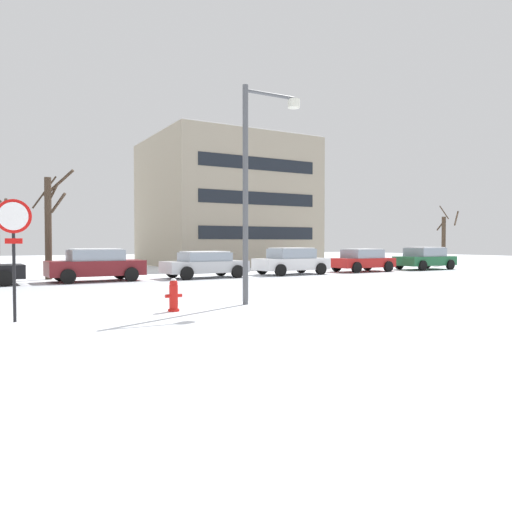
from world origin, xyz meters
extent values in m
plane|color=white|center=(0.00, 0.00, 0.00)|extent=(120.00, 120.00, 0.00)
cube|color=#B7BCC4|center=(0.00, 3.62, 0.00)|extent=(80.00, 9.23, 0.00)
cylinder|color=black|center=(-1.62, -1.93, 1.15)|extent=(0.07, 0.18, 2.30)
cylinder|color=red|center=(-1.62, -1.93, 2.35)|extent=(0.74, 0.20, 0.76)
cylinder|color=white|center=(-1.63, -1.94, 2.35)|extent=(0.61, 0.17, 0.62)
cube|color=red|center=(-1.62, -1.93, 1.80)|extent=(0.35, 0.11, 0.12)
cylinder|color=white|center=(-1.62, -1.92, 2.40)|extent=(0.41, 0.12, 0.42)
cylinder|color=red|center=(2.05, -2.08, 0.03)|extent=(0.30, 0.30, 0.06)
cylinder|color=red|center=(2.05, -2.08, 0.37)|extent=(0.22, 0.22, 0.62)
sphere|color=red|center=(2.05, -2.08, 0.72)|extent=(0.21, 0.21, 0.21)
cylinder|color=red|center=(1.89, -2.08, 0.40)|extent=(0.12, 0.09, 0.09)
cylinder|color=red|center=(2.21, -2.08, 0.40)|extent=(0.12, 0.09, 0.09)
sphere|color=white|center=(2.05, -2.08, 0.78)|extent=(0.15, 0.15, 0.15)
cylinder|color=#4C4F54|center=(4.34, -1.72, 3.11)|extent=(0.16, 0.16, 6.21)
cylinder|color=#4C4F54|center=(5.17, -1.72, 6.06)|extent=(1.65, 0.10, 0.10)
cylinder|color=silver|center=(5.99, -1.72, 5.91)|extent=(0.36, 0.36, 0.25)
cylinder|color=black|center=(-1.29, 10.10, 0.32)|extent=(0.64, 0.23, 0.64)
cylinder|color=black|center=(-1.25, 8.19, 0.32)|extent=(0.64, 0.23, 0.64)
cube|color=maroon|center=(2.51, 9.15, 0.61)|extent=(4.24, 1.85, 0.68)
cube|color=#8C99A8|center=(2.51, 9.15, 1.19)|extent=(2.34, 1.67, 0.49)
cube|color=white|center=(2.51, 9.15, 1.46)|extent=(2.13, 1.54, 0.06)
cylinder|color=black|center=(3.86, 10.08, 0.32)|extent=(0.64, 0.23, 0.64)
cylinder|color=black|center=(3.90, 8.28, 0.32)|extent=(0.64, 0.23, 0.64)
cylinder|color=black|center=(1.13, 10.03, 0.32)|extent=(0.64, 0.23, 0.64)
cylinder|color=black|center=(1.16, 8.22, 0.32)|extent=(0.64, 0.23, 0.64)
cube|color=silver|center=(7.75, 8.78, 0.55)|extent=(4.22, 1.86, 0.57)
cube|color=#8C99A8|center=(7.75, 8.78, 1.05)|extent=(2.33, 1.68, 0.43)
cube|color=white|center=(7.75, 8.78, 1.30)|extent=(2.12, 1.55, 0.06)
cylinder|color=black|center=(9.09, 9.72, 0.32)|extent=(0.64, 0.23, 0.64)
cylinder|color=black|center=(9.12, 7.90, 0.32)|extent=(0.64, 0.23, 0.64)
cylinder|color=black|center=(6.37, 9.66, 0.32)|extent=(0.64, 0.23, 0.64)
cylinder|color=black|center=(6.41, 7.85, 0.32)|extent=(0.64, 0.23, 0.64)
cube|color=white|center=(12.98, 8.85, 0.58)|extent=(4.13, 1.87, 0.62)
cube|color=#8C99A8|center=(12.98, 8.85, 1.16)|extent=(2.29, 1.69, 0.53)
cube|color=white|center=(12.98, 8.85, 1.45)|extent=(2.08, 1.56, 0.06)
cylinder|color=black|center=(14.29, 9.79, 0.32)|extent=(0.64, 0.23, 0.64)
cylinder|color=black|center=(14.33, 7.96, 0.32)|extent=(0.64, 0.23, 0.64)
cylinder|color=black|center=(11.63, 9.74, 0.32)|extent=(0.64, 0.23, 0.64)
cylinder|color=black|center=(11.67, 7.91, 0.32)|extent=(0.64, 0.23, 0.64)
cube|color=red|center=(18.22, 8.96, 0.55)|extent=(3.93, 1.83, 0.56)
cube|color=#8C99A8|center=(18.22, 8.96, 1.08)|extent=(2.18, 1.65, 0.50)
cube|color=white|center=(18.22, 8.96, 1.36)|extent=(1.98, 1.52, 0.06)
cylinder|color=black|center=(19.46, 9.88, 0.32)|extent=(0.64, 0.23, 0.64)
cylinder|color=black|center=(19.50, 8.09, 0.32)|extent=(0.64, 0.23, 0.64)
cylinder|color=black|center=(16.93, 9.83, 0.32)|extent=(0.64, 0.23, 0.64)
cylinder|color=black|center=(16.97, 8.04, 0.32)|extent=(0.64, 0.23, 0.64)
cube|color=#1E6038|center=(23.45, 8.83, 0.57)|extent=(4.08, 1.96, 0.59)
cube|color=#8C99A8|center=(23.45, 8.83, 1.14)|extent=(2.26, 1.77, 0.55)
cube|color=white|center=(23.45, 8.83, 1.44)|extent=(2.06, 1.64, 0.06)
cylinder|color=black|center=(24.75, 9.81, 0.32)|extent=(0.64, 0.23, 0.64)
cylinder|color=black|center=(24.79, 7.89, 0.32)|extent=(0.64, 0.23, 0.64)
cylinder|color=black|center=(22.12, 9.76, 0.32)|extent=(0.64, 0.23, 0.64)
cylinder|color=black|center=(22.16, 7.84, 0.32)|extent=(0.64, 0.23, 0.64)
cylinder|color=#423326|center=(0.82, 11.53, 2.44)|extent=(0.32, 0.32, 4.87)
cylinder|color=#423326|center=(1.32, 11.76, 3.69)|extent=(0.63, 1.12, 0.96)
cylinder|color=#423326|center=(1.03, 11.80, 4.02)|extent=(0.69, 0.56, 1.28)
cylinder|color=#423326|center=(0.74, 12.07, 4.21)|extent=(1.17, 0.26, 1.65)
cylinder|color=#423326|center=(1.40, 12.11, 4.68)|extent=(1.33, 1.31, 1.32)
cylinder|color=#423326|center=(-0.95, 12.49, 3.28)|extent=(0.15, 0.97, 1.15)
cylinder|color=#423326|center=(29.24, 12.16, 1.87)|extent=(0.31, 0.31, 3.75)
cylinder|color=#423326|center=(29.34, 12.50, 3.13)|extent=(0.77, 0.33, 0.90)
cylinder|color=#423326|center=(29.88, 11.54, 3.60)|extent=(1.38, 1.41, 1.05)
cylinder|color=#423326|center=(29.00, 11.94, 4.06)|extent=(0.55, 0.58, 1.07)
cube|color=#9E937F|center=(15.34, 21.89, 4.88)|extent=(11.59, 10.75, 9.76)
cube|color=white|center=(15.34, 21.89, 9.81)|extent=(11.35, 10.53, 0.10)
cube|color=black|center=(15.34, 16.49, 2.44)|extent=(9.27, 0.04, 0.90)
cube|color=black|center=(15.34, 16.49, 4.88)|extent=(9.27, 0.04, 0.90)
cube|color=black|center=(15.34, 16.49, 7.32)|extent=(9.27, 0.04, 0.90)
camera|label=1|loc=(-2.50, -14.31, 1.77)|focal=35.39mm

